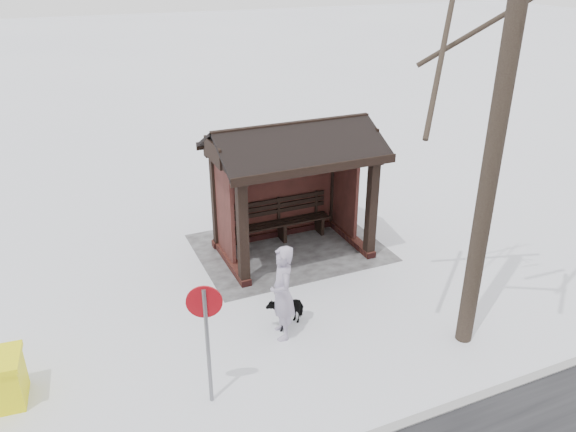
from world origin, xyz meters
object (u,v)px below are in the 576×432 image
(bus_shelter, at_px, (290,161))
(road_sign, at_px, (206,319))
(dog, at_px, (286,310))
(pedestrian, at_px, (282,293))

(bus_shelter, distance_m, road_sign, 5.12)
(bus_shelter, relative_size, dog, 4.79)
(road_sign, bearing_deg, dog, -125.55)
(pedestrian, xyz_separation_m, road_sign, (1.65, 1.06, 0.62))
(bus_shelter, bearing_deg, road_sign, 52.40)
(bus_shelter, xyz_separation_m, road_sign, (3.10, 4.02, -0.65))
(bus_shelter, bearing_deg, dog, 65.01)
(road_sign, bearing_deg, bus_shelter, -109.09)
(pedestrian, xyz_separation_m, dog, (-0.19, -0.28, -0.58))
(dog, xyz_separation_m, road_sign, (1.85, 1.34, 1.19))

